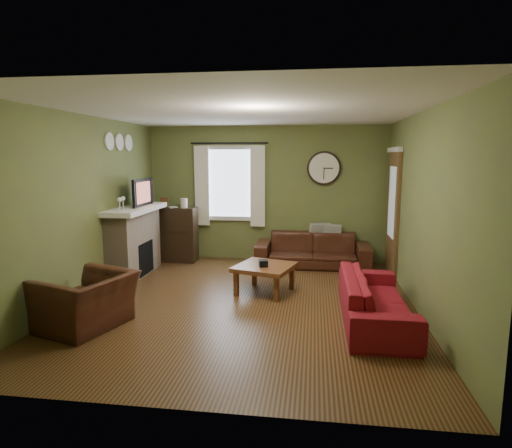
# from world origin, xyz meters

# --- Properties ---
(floor) EXTENTS (4.60, 5.20, 0.00)m
(floor) POSITION_xyz_m (0.00, 0.00, 0.00)
(floor) COLOR #4B3119
(floor) RESTS_ON ground
(ceiling) EXTENTS (4.60, 5.20, 0.00)m
(ceiling) POSITION_xyz_m (0.00, 0.00, 2.60)
(ceiling) COLOR white
(ceiling) RESTS_ON ground
(wall_left) EXTENTS (0.00, 5.20, 2.60)m
(wall_left) POSITION_xyz_m (-2.30, 0.00, 1.30)
(wall_left) COLOR #616D39
(wall_left) RESTS_ON ground
(wall_right) EXTENTS (0.00, 5.20, 2.60)m
(wall_right) POSITION_xyz_m (2.30, 0.00, 1.30)
(wall_right) COLOR #616D39
(wall_right) RESTS_ON ground
(wall_back) EXTENTS (4.60, 0.00, 2.60)m
(wall_back) POSITION_xyz_m (0.00, 2.60, 1.30)
(wall_back) COLOR #616D39
(wall_back) RESTS_ON ground
(wall_front) EXTENTS (4.60, 0.00, 2.60)m
(wall_front) POSITION_xyz_m (0.00, -2.60, 1.30)
(wall_front) COLOR #616D39
(wall_front) RESTS_ON ground
(fireplace) EXTENTS (0.40, 1.40, 1.10)m
(fireplace) POSITION_xyz_m (-2.10, 1.15, 0.55)
(fireplace) COLOR tan
(fireplace) RESTS_ON floor
(firebox) EXTENTS (0.04, 0.60, 0.55)m
(firebox) POSITION_xyz_m (-1.91, 1.15, 0.30)
(firebox) COLOR black
(firebox) RESTS_ON fireplace
(mantel) EXTENTS (0.58, 1.60, 0.08)m
(mantel) POSITION_xyz_m (-2.07, 1.15, 1.14)
(mantel) COLOR white
(mantel) RESTS_ON fireplace
(tv) EXTENTS (0.08, 0.60, 0.35)m
(tv) POSITION_xyz_m (-2.05, 1.30, 1.35)
(tv) COLOR black
(tv) RESTS_ON mantel
(tv_screen) EXTENTS (0.02, 0.62, 0.36)m
(tv_screen) POSITION_xyz_m (-1.97, 1.30, 1.41)
(tv_screen) COLOR #994C3F
(tv_screen) RESTS_ON mantel
(medallion_left) EXTENTS (0.28, 0.28, 0.03)m
(medallion_left) POSITION_xyz_m (-2.28, 0.80, 2.25)
(medallion_left) COLOR white
(medallion_left) RESTS_ON wall_left
(medallion_mid) EXTENTS (0.28, 0.28, 0.03)m
(medallion_mid) POSITION_xyz_m (-2.28, 1.15, 2.25)
(medallion_mid) COLOR white
(medallion_mid) RESTS_ON wall_left
(medallion_right) EXTENTS (0.28, 0.28, 0.03)m
(medallion_right) POSITION_xyz_m (-2.28, 1.50, 2.25)
(medallion_right) COLOR white
(medallion_right) RESTS_ON wall_left
(window_pane) EXTENTS (1.00, 0.02, 1.30)m
(window_pane) POSITION_xyz_m (-0.70, 2.58, 1.50)
(window_pane) COLOR silver
(window_pane) RESTS_ON wall_back
(curtain_rod) EXTENTS (0.03, 0.03, 1.50)m
(curtain_rod) POSITION_xyz_m (-0.70, 2.48, 2.27)
(curtain_rod) COLOR black
(curtain_rod) RESTS_ON wall_back
(curtain_left) EXTENTS (0.28, 0.04, 1.55)m
(curtain_left) POSITION_xyz_m (-1.25, 2.48, 1.45)
(curtain_left) COLOR white
(curtain_left) RESTS_ON wall_back
(curtain_right) EXTENTS (0.28, 0.04, 1.55)m
(curtain_right) POSITION_xyz_m (-0.15, 2.48, 1.45)
(curtain_right) COLOR white
(curtain_right) RESTS_ON wall_back
(wall_clock) EXTENTS (0.64, 0.06, 0.64)m
(wall_clock) POSITION_xyz_m (1.10, 2.55, 1.80)
(wall_clock) COLOR white
(wall_clock) RESTS_ON wall_back
(door) EXTENTS (0.05, 0.90, 2.10)m
(door) POSITION_xyz_m (2.27, 1.85, 1.05)
(door) COLOR brown
(door) RESTS_ON floor
(bookshelf) EXTENTS (0.88, 0.38, 1.05)m
(bookshelf) POSITION_xyz_m (-1.75, 2.21, 0.53)
(bookshelf) COLOR black
(bookshelf) RESTS_ON floor
(book) EXTENTS (0.25, 0.27, 0.02)m
(book) POSITION_xyz_m (-1.80, 2.10, 0.96)
(book) COLOR brown
(book) RESTS_ON bookshelf
(sofa_brown) EXTENTS (2.09, 0.82, 0.61)m
(sofa_brown) POSITION_xyz_m (0.92, 2.17, 0.30)
(sofa_brown) COLOR #381B11
(sofa_brown) RESTS_ON floor
(pillow_left) EXTENTS (0.43, 0.25, 0.41)m
(pillow_left) POSITION_xyz_m (1.06, 2.47, 0.55)
(pillow_left) COLOR gray
(pillow_left) RESTS_ON sofa_brown
(pillow_right) EXTENTS (0.39, 0.17, 0.38)m
(pillow_right) POSITION_xyz_m (1.27, 2.46, 0.55)
(pillow_right) COLOR gray
(pillow_right) RESTS_ON sofa_brown
(sofa_red) EXTENTS (0.77, 1.97, 0.57)m
(sofa_red) POSITION_xyz_m (1.69, -0.47, 0.29)
(sofa_red) COLOR maroon
(sofa_red) RESTS_ON floor
(armchair) EXTENTS (1.12, 1.20, 0.64)m
(armchair) POSITION_xyz_m (-1.72, -1.11, 0.32)
(armchair) COLOR #381B11
(armchair) RESTS_ON floor
(coffee_table) EXTENTS (0.99, 0.99, 0.42)m
(coffee_table) POSITION_xyz_m (0.22, 0.48, 0.21)
(coffee_table) COLOR brown
(coffee_table) RESTS_ON floor
(tissue_box) EXTENTS (0.15, 0.15, 0.10)m
(tissue_box) POSITION_xyz_m (0.21, 0.39, 0.40)
(tissue_box) COLOR black
(tissue_box) RESTS_ON coffee_table
(wine_glass_a) EXTENTS (0.07, 0.07, 0.21)m
(wine_glass_a) POSITION_xyz_m (-2.05, 0.57, 1.29)
(wine_glass_a) COLOR white
(wine_glass_a) RESTS_ON mantel
(wine_glass_b) EXTENTS (0.08, 0.08, 0.22)m
(wine_glass_b) POSITION_xyz_m (-2.05, 0.69, 1.29)
(wine_glass_b) COLOR white
(wine_glass_b) RESTS_ON mantel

